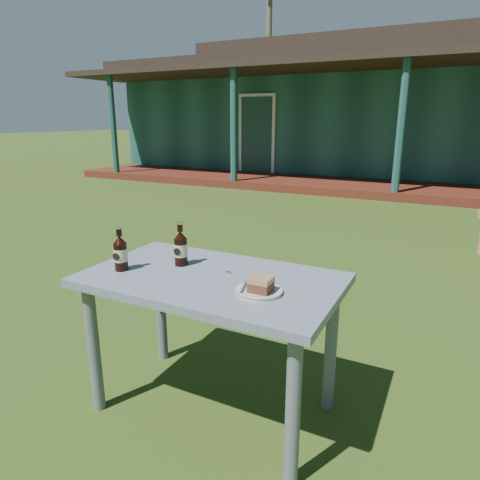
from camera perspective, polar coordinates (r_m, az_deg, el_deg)
The scene contains 10 objects.
ground at distance 3.65m, azimuth 9.36°, elevation -7.40°, with size 80.00×80.00×0.00m, color #334916.
pavilion at distance 12.64m, azimuth 23.44°, elevation 15.45°, with size 15.80×8.30×3.45m.
tree_left at distance 22.90m, azimuth 3.88°, elevation 25.47°, with size 0.28×0.28×10.50m, color brown.
cafe_table at distance 2.06m, azimuth -3.83°, elevation -7.45°, with size 1.20×0.70×0.72m.
plate at distance 1.83m, azimuth 2.52°, elevation -6.80°, with size 0.20×0.20×0.01m.
cake_slice at distance 1.80m, azimuth 2.80°, elevation -5.91°, with size 0.09×0.09×0.06m.
fork at distance 1.84m, azimuth 0.54°, elevation -6.33°, with size 0.01×0.14×0.00m, color silver.
cola_bottle_near at distance 2.15m, azimuth -7.91°, elevation -1.07°, with size 0.07×0.07×0.22m.
cola_bottle_far at distance 2.14m, azimuth -15.64°, elevation -1.67°, with size 0.07×0.07×0.22m.
bottle_cap at distance 2.05m, azimuth -1.59°, elevation -4.37°, with size 0.03×0.03×0.01m, color silver.
Camera 1 is at (0.98, -3.22, 1.43)m, focal length 32.00 mm.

